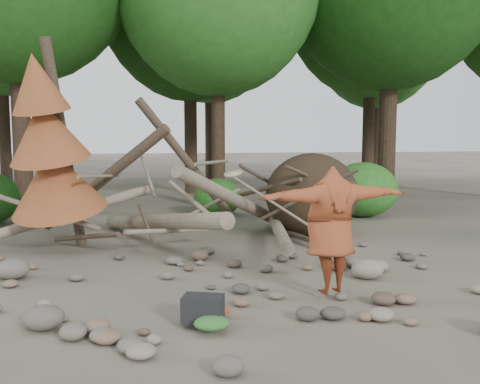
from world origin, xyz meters
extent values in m
plane|color=#514C44|center=(0.00, 0.00, 0.00)|extent=(120.00, 120.00, 0.00)
ellipsoid|color=#332619|center=(2.60, 4.30, 0.99)|extent=(2.20, 1.87, 1.98)
cylinder|color=gray|center=(-1.00, 3.70, 0.55)|extent=(2.61, 5.11, 1.08)
cylinder|color=gray|center=(0.80, 4.20, 0.90)|extent=(3.18, 3.71, 1.90)
cylinder|color=brown|center=(-2.20, 4.60, 1.40)|extent=(3.08, 1.91, 2.49)
cylinder|color=gray|center=(1.60, 3.50, 0.35)|extent=(1.13, 4.98, 0.43)
cylinder|color=brown|center=(-0.30, 4.80, 1.80)|extent=(2.39, 1.03, 2.89)
cylinder|color=gray|center=(-3.00, 4.00, 0.70)|extent=(3.71, 0.86, 1.20)
cylinder|color=#4C3F30|center=(-2.50, 3.50, 0.30)|extent=(1.52, 1.70, 0.49)
cylinder|color=gray|center=(0.20, 4.40, 0.80)|extent=(1.57, 0.85, 0.69)
cylinder|color=#4C3F30|center=(1.80, 4.90, 1.20)|extent=(1.92, 1.25, 1.10)
cylinder|color=gray|center=(-1.20, 4.20, 1.50)|extent=(0.37, 1.42, 0.85)
cylinder|color=#4C3F30|center=(2.20, 3.20, 0.15)|extent=(0.79, 2.54, 0.12)
cylinder|color=gray|center=(-0.80, 3.10, 0.45)|extent=(1.78, 1.11, 0.29)
cylinder|color=#4C3F30|center=(-2.90, 3.80, 2.20)|extent=(0.67, 1.13, 4.35)
cone|color=brown|center=(-3.06, 3.49, 1.50)|extent=(2.06, 2.13, 1.86)
cone|color=brown|center=(-3.16, 3.28, 2.50)|extent=(1.71, 1.78, 1.65)
cone|color=brown|center=(-3.26, 3.09, 3.40)|extent=(1.23, 1.30, 1.41)
cylinder|color=#38281C|center=(-5.00, 9.50, 4.48)|extent=(0.56, 0.56, 8.96)
cylinder|color=#38281C|center=(1.00, 9.20, 3.57)|extent=(0.44, 0.44, 7.14)
cylinder|color=#38281C|center=(7.00, 9.80, 4.72)|extent=(0.60, 0.60, 9.45)
cylinder|color=#38281C|center=(-6.50, 13.50, 3.78)|extent=(0.42, 0.42, 7.56)
cylinder|color=#38281C|center=(0.50, 14.20, 4.27)|extent=(0.52, 0.52, 8.54)
cylinder|color=#38281C|center=(8.00, 13.80, 4.06)|extent=(0.50, 0.50, 8.12)
cylinder|color=#38281C|center=(2.00, 20.50, 4.38)|extent=(0.54, 0.54, 8.75)
ellipsoid|color=#317B26|center=(2.00, 20.50, 9.00)|extent=(8.00, 8.00, 10.00)
cylinder|color=#38281C|center=(11.00, 20.00, 3.92)|extent=(0.46, 0.46, 7.84)
ellipsoid|color=#27681E|center=(11.00, 20.00, 8.06)|extent=(7.17, 7.17, 8.60)
ellipsoid|color=#27681E|center=(0.80, 7.80, 0.56)|extent=(1.40, 1.40, 1.12)
ellipsoid|color=#317B26|center=(5.00, 7.00, 0.80)|extent=(2.00, 2.00, 1.60)
imported|color=brown|center=(1.45, -0.36, 1.02)|extent=(2.38, 0.94, 1.88)
cylinder|color=#9B8D62|center=(-0.01, -0.44, 1.88)|extent=(0.33, 0.34, 0.13)
cube|color=black|center=(-0.52, -1.24, 0.17)|extent=(0.58, 0.47, 0.34)
ellipsoid|color=#326D2B|center=(-0.44, -1.51, 0.08)|extent=(0.44, 0.37, 0.17)
ellipsoid|color=#9E3B1B|center=(-0.26, -0.96, 0.05)|extent=(0.27, 0.22, 0.10)
ellipsoid|color=#625951|center=(-2.49, -1.02, 0.15)|extent=(0.51, 0.46, 0.31)
ellipsoid|color=gray|center=(2.43, 0.54, 0.16)|extent=(0.54, 0.49, 0.33)
ellipsoid|color=#6A6359|center=(-3.46, 1.49, 0.17)|extent=(0.57, 0.52, 0.34)
camera|label=1|loc=(-1.14, -7.76, 2.43)|focal=40.00mm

